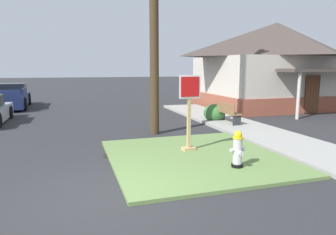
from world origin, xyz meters
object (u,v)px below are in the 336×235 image
object	(u,v)px
stop_sign	(189,115)
pickup_truck_navy	(10,98)
manhole_cover	(116,155)
fire_hydrant	(238,150)
street_bench	(228,112)

from	to	relation	value
stop_sign	pickup_truck_navy	distance (m)	14.56
manhole_cover	pickup_truck_navy	size ratio (longest dim) A/B	0.13
stop_sign	pickup_truck_navy	world-z (taller)	stop_sign
pickup_truck_navy	manhole_cover	bearing A→B (deg)	-69.22
fire_hydrant	pickup_truck_navy	size ratio (longest dim) A/B	0.17
manhole_cover	pickup_truck_navy	xyz separation A→B (m)	(-4.75, 12.52, 0.61)
manhole_cover	street_bench	size ratio (longest dim) A/B	0.46
fire_hydrant	stop_sign	size ratio (longest dim) A/B	0.41
stop_sign	manhole_cover	size ratio (longest dim) A/B	3.10
fire_hydrant	stop_sign	distance (m)	1.97
pickup_truck_navy	street_bench	xyz separation A→B (m)	(9.98, -9.34, -0.03)
stop_sign	fire_hydrant	bearing A→B (deg)	-73.00
stop_sign	manhole_cover	bearing A→B (deg)	170.83
fire_hydrant	street_bench	world-z (taller)	fire_hydrant
fire_hydrant	manhole_cover	distance (m)	3.41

